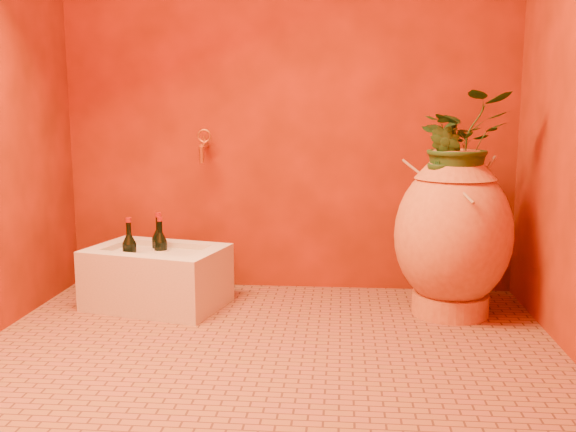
# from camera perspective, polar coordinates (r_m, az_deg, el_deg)

# --- Properties ---
(floor) EXTENTS (2.50, 2.50, 0.00)m
(floor) POSITION_cam_1_polar(r_m,az_deg,el_deg) (2.78, -1.83, -11.80)
(floor) COLOR brown
(floor) RESTS_ON ground
(wall_back) EXTENTS (2.50, 0.02, 2.50)m
(wall_back) POSITION_cam_1_polar(r_m,az_deg,el_deg) (3.60, -0.02, 13.31)
(wall_back) COLOR #561904
(wall_back) RESTS_ON ground
(amphora) EXTENTS (0.75, 0.75, 0.82)m
(amphora) POSITION_cam_1_polar(r_m,az_deg,el_deg) (3.24, 14.44, -1.54)
(amphora) COLOR #BF7036
(amphora) RESTS_ON floor
(stone_basin) EXTENTS (0.76, 0.61, 0.31)m
(stone_basin) POSITION_cam_1_polar(r_m,az_deg,el_deg) (3.39, -11.55, -5.43)
(stone_basin) COLOR beige
(stone_basin) RESTS_ON floor
(wine_bottle_a) EXTENTS (0.07, 0.07, 0.29)m
(wine_bottle_a) POSITION_cam_1_polar(r_m,az_deg,el_deg) (3.40, -11.24, -3.20)
(wine_bottle_a) COLOR black
(wine_bottle_a) RESTS_ON stone_basin
(wine_bottle_b) EXTENTS (0.07, 0.07, 0.30)m
(wine_bottle_b) POSITION_cam_1_polar(r_m,az_deg,el_deg) (3.36, -13.89, -3.40)
(wine_bottle_b) COLOR black
(wine_bottle_b) RESTS_ON stone_basin
(wine_bottle_c) EXTENTS (0.08, 0.08, 0.31)m
(wine_bottle_c) POSITION_cam_1_polar(r_m,az_deg,el_deg) (3.42, -11.38, -3.01)
(wine_bottle_c) COLOR black
(wine_bottle_c) RESTS_ON stone_basin
(wall_tap) EXTENTS (0.08, 0.17, 0.18)m
(wall_tap) POSITION_cam_1_polar(r_m,az_deg,el_deg) (3.57, -7.50, 6.34)
(wall_tap) COLOR #B37829
(wall_tap) RESTS_ON wall_back
(plant_main) EXTENTS (0.51, 0.47, 0.48)m
(plant_main) POSITION_cam_1_polar(r_m,az_deg,el_deg) (3.20, 15.09, 6.37)
(plant_main) COLOR #1C3E16
(plant_main) RESTS_ON amphora
(plant_side) EXTENTS (0.21, 0.22, 0.32)m
(plant_side) POSITION_cam_1_polar(r_m,az_deg,el_deg) (3.12, 13.76, 4.89)
(plant_side) COLOR #1C3E16
(plant_side) RESTS_ON amphora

